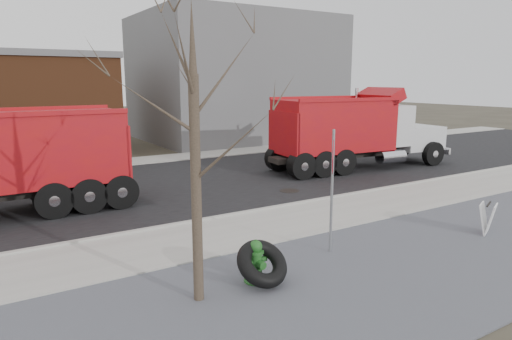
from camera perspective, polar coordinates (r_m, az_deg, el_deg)
ground at (r=12.15m, az=1.55°, el=-7.55°), size 120.00×120.00×0.00m
gravel_verge at (r=9.61m, az=13.37°, el=-12.98°), size 60.00×5.00×0.03m
sidewalk at (r=12.33m, az=0.91°, el=-7.11°), size 60.00×2.50×0.06m
curb at (r=13.39m, az=-2.11°, el=-5.52°), size 60.00×0.15×0.11m
road at (r=17.55m, az=-9.81°, el=-1.79°), size 60.00×9.40×0.02m
far_sidewalk at (r=22.84m, az=-15.20°, el=1.03°), size 60.00×2.00×0.06m
building_grey at (r=31.57m, az=-2.76°, el=11.35°), size 12.00×10.00×8.00m
bare_tree at (r=7.70m, az=-7.73°, el=6.57°), size 3.20×3.20×5.20m
fire_hydrant at (r=9.04m, az=-0.01°, el=-11.58°), size 0.50×0.48×0.88m
truck_tire at (r=8.90m, az=0.78°, el=-11.61°), size 1.12×1.06×0.88m
stop_sign at (r=10.25m, az=9.55°, el=-0.04°), size 0.55×0.59×2.85m
sandwich_board at (r=13.10m, az=26.94°, el=-5.42°), size 0.67×0.56×0.80m
dump_truck_red_a at (r=20.66m, az=12.20°, el=5.07°), size 8.79×3.19×3.52m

